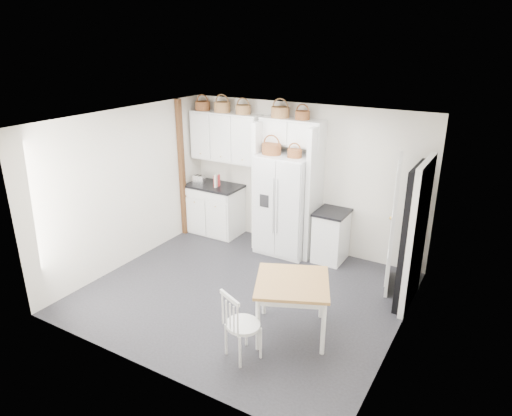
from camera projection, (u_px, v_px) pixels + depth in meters
The scene contains 29 objects.
floor at pixel (244, 293), 6.91m from camera, with size 4.50×4.50×0.00m, color black.
ceiling at pixel (242, 121), 5.99m from camera, with size 4.50×4.50×0.00m, color white.
wall_back at pixel (303, 178), 8.07m from camera, with size 4.50×4.50×0.00m, color silver.
wall_left at pixel (127, 188), 7.51m from camera, with size 4.00×4.00×0.00m, color silver.
wall_right at pixel (405, 247), 5.39m from camera, with size 4.00×4.00×0.00m, color silver.
refrigerator at pixel (286, 204), 7.99m from camera, with size 0.92×0.74×1.77m, color silver.
base_cab_left at pixel (216, 210), 8.92m from camera, with size 1.01×0.64×0.94m, color white.
base_cab_right at pixel (331, 237), 7.80m from camera, with size 0.49×0.58×0.86m, color white.
dining_table at pixel (292, 307), 5.86m from camera, with size 0.91×0.91×0.76m, color #A7753B.
windsor_chair at pixel (243, 325), 5.38m from camera, with size 0.43×0.39×0.89m, color white.
counter_left at pixel (215, 186), 8.75m from camera, with size 1.05×0.68×0.04m, color black.
counter_right at pixel (332, 212), 7.64m from camera, with size 0.53×0.62×0.04m, color black.
toaster at pixel (199, 179), 8.79m from camera, with size 0.23×0.13×0.16m, color silver.
cookbook_red at pixel (217, 181), 8.58m from camera, with size 0.03×0.15×0.23m, color red.
cookbook_cream at pixel (217, 180), 8.58m from camera, with size 0.04×0.17×0.25m, color beige.
basket_upper_a at pixel (203, 106), 8.48m from camera, with size 0.29×0.29×0.16m, color brown.
basket_upper_b at pixel (222, 107), 8.27m from camera, with size 0.31×0.31×0.18m, color brown.
basket_upper_c at pixel (243, 110), 8.06m from camera, with size 0.28×0.28×0.16m, color brown.
basket_bridge_a at pixel (280, 112), 7.71m from camera, with size 0.32×0.32×0.18m, color brown.
basket_bridge_b at pixel (302, 115), 7.52m from camera, with size 0.25×0.25×0.14m, color brown.
basket_fridge_a at pixel (272, 149), 7.68m from camera, with size 0.34×0.34×0.18m, color brown.
basket_fridge_b at pixel (295, 153), 7.49m from camera, with size 0.25×0.25×0.13m, color brown.
upper_cabinet at pixel (226, 137), 8.43m from camera, with size 1.40×0.34×0.90m, color white.
bridge_cabinet at pixel (292, 132), 7.71m from camera, with size 1.12×0.34×0.45m, color white.
fridge_panel_left at pixel (262, 184), 8.19m from camera, with size 0.08×0.60×2.30m, color white.
fridge_panel_right at pixel (314, 194), 7.71m from camera, with size 0.08×0.60×2.30m, color white.
trim_post at pixel (182, 169), 8.58m from camera, with size 0.09×0.09×2.60m, color #432912.
doorway_void at pixel (413, 237), 6.33m from camera, with size 0.18×0.85×2.05m, color black.
door_slab at pixel (394, 224), 6.77m from camera, with size 0.80×0.04×2.05m, color white.
Camera 1 is at (3.19, -5.10, 3.63)m, focal length 32.00 mm.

